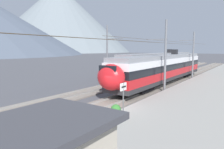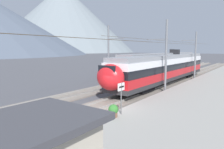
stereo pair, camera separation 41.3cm
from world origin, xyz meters
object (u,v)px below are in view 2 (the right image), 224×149
at_px(passenger_walking, 40,137).
at_px(train_far_track, 162,62).
at_px(catenary_mast_east, 194,54).
at_px(potted_plant_platform_edge, 113,110).
at_px(catenary_mast_far_side, 109,53).
at_px(platform_sign, 121,91).
at_px(catenary_mast_mid, 165,55).
at_px(train_near_platform, 165,67).

bearing_deg(passenger_walking, train_far_track, 14.73).
distance_m(catenary_mast_east, potted_plant_platform_edge, 22.21).
bearing_deg(passenger_walking, catenary_mast_far_side, 29.85).
xyz_separation_m(catenary_mast_east, platform_sign, (-21.25, -1.11, -1.88)).
bearing_deg(potted_plant_platform_edge, platform_sign, -6.79).
bearing_deg(platform_sign, catenary_mast_far_side, 39.88).
relative_size(catenary_mast_mid, passenger_walking, 23.14).
height_order(catenary_mast_mid, passenger_walking, catenary_mast_mid).
height_order(train_far_track, platform_sign, train_far_track).
xyz_separation_m(catenary_mast_mid, potted_plant_platform_edge, (-10.55, -1.02, -3.15)).
relative_size(platform_sign, passenger_walking, 1.23).
bearing_deg(catenary_mast_east, catenary_mast_mid, -179.96).
bearing_deg(catenary_mast_mid, train_near_platform, 21.11).
bearing_deg(train_near_platform, catenary_mast_mid, -158.89).
height_order(catenary_mast_mid, potted_plant_platform_edge, catenary_mast_mid).
distance_m(train_near_platform, catenary_mast_mid, 5.59).
relative_size(catenary_mast_mid, platform_sign, 18.85).
bearing_deg(platform_sign, train_near_platform, 11.54).
xyz_separation_m(platform_sign, potted_plant_platform_edge, (-0.73, 0.09, -1.09)).
distance_m(platform_sign, passenger_walking, 6.56).
height_order(catenary_mast_east, passenger_walking, catenary_mast_east).
xyz_separation_m(catenary_mast_mid, platform_sign, (-9.81, -1.10, -2.06)).
height_order(train_near_platform, catenary_mast_east, catenary_mast_east).
distance_m(catenary_mast_mid, catenary_mast_east, 11.44).
bearing_deg(train_far_track, passenger_walking, -165.27).
distance_m(catenary_mast_far_side, potted_plant_platform_edge, 16.21).
bearing_deg(train_near_platform, passenger_walking, -170.23).
bearing_deg(potted_plant_platform_edge, catenary_mast_east, 2.67).
relative_size(train_near_platform, passenger_walking, 14.99).
height_order(catenary_mast_east, potted_plant_platform_edge, catenary_mast_east).
xyz_separation_m(catenary_mast_east, passenger_walking, (-27.75, -1.76, -2.46)).
bearing_deg(catenary_mast_mid, train_far_track, 23.28).
height_order(catenary_mast_far_side, potted_plant_platform_edge, catenary_mast_far_side).
bearing_deg(passenger_walking, platform_sign, 5.68).
bearing_deg(catenary_mast_far_side, train_near_platform, -66.51).
bearing_deg(platform_sign, catenary_mast_east, 3.00).
distance_m(catenary_mast_far_side, passenger_walking, 21.26).
relative_size(train_near_platform, catenary_mast_east, 0.65).
height_order(train_far_track, catenary_mast_far_side, catenary_mast_far_side).
xyz_separation_m(train_near_platform, passenger_walking, (-21.26, -3.66, -0.89)).
bearing_deg(train_near_platform, train_far_track, 24.31).
bearing_deg(catenary_mast_east, platform_sign, -177.00).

